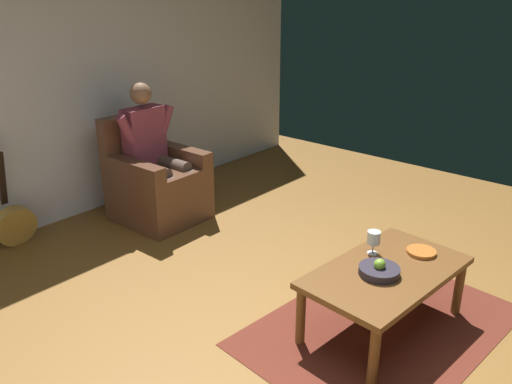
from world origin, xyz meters
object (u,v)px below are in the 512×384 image
object	(u,v)px
coffee_table	(386,277)
decorative_dish	(421,252)
person_seated	(153,149)
wine_glass_near	(374,239)
fruit_bowl	(379,270)
guitar	(14,222)
armchair	(156,184)

from	to	relation	value
coffee_table	decorative_dish	size ratio (longest dim) A/B	5.98
person_seated	wine_glass_near	bearing A→B (deg)	87.53
coffee_table	fruit_bowl	world-z (taller)	fruit_bowl
coffee_table	guitar	bearing A→B (deg)	-71.45
fruit_bowl	wine_glass_near	bearing A→B (deg)	-142.70
armchair	guitar	bearing A→B (deg)	-23.58
person_seated	wine_glass_near	size ratio (longest dim) A/B	7.94
person_seated	fruit_bowl	world-z (taller)	person_seated
coffee_table	wine_glass_near	xyz separation A→B (m)	(-0.13, -0.17, 0.17)
guitar	wine_glass_near	size ratio (longest dim) A/B	5.94
armchair	fruit_bowl	bearing A→B (deg)	82.66
guitar	person_seated	bearing A→B (deg)	157.66
coffee_table	fruit_bowl	distance (m)	0.13
wine_glass_near	decorative_dish	distance (m)	0.34
armchair	wine_glass_near	size ratio (longest dim) A/B	6.06
guitar	decorative_dish	bearing A→B (deg)	113.75
wine_glass_near	fruit_bowl	distance (m)	0.28
armchair	coffee_table	size ratio (longest dim) A/B	0.85
guitar	armchair	bearing A→B (deg)	157.80
armchair	wine_glass_near	distance (m)	2.34
person_seated	guitar	size ratio (longest dim) A/B	1.34
person_seated	wine_glass_near	distance (m)	2.33
armchair	wine_glass_near	bearing A→B (deg)	87.54
coffee_table	fruit_bowl	xyz separation A→B (m)	(0.09, -0.01, 0.09)
armchair	guitar	size ratio (longest dim) A/B	1.02
person_seated	armchair	bearing A→B (deg)	-90.00
armchair	decorative_dish	xyz separation A→B (m)	(-0.17, 2.58, 0.10)
guitar	fruit_bowl	size ratio (longest dim) A/B	3.80
armchair	decorative_dish	distance (m)	2.58
person_seated	coffee_table	xyz separation A→B (m)	(0.17, 2.50, -0.32)
coffee_table	armchair	bearing A→B (deg)	-93.95
wine_glass_near	person_seated	bearing A→B (deg)	-91.08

